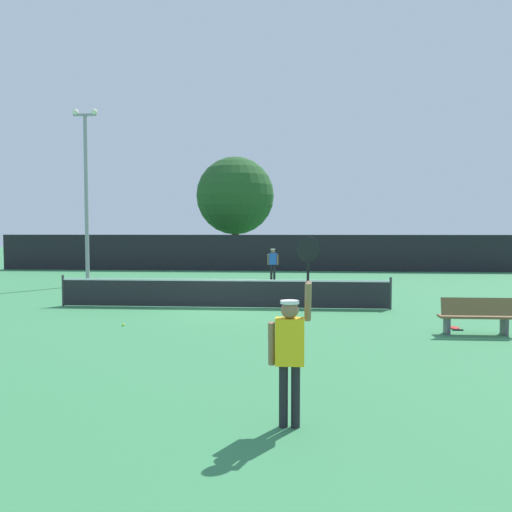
{
  "coord_description": "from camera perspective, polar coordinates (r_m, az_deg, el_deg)",
  "views": [
    {
      "loc": [
        2.35,
        -17.01,
        2.6
      ],
      "look_at": [
        0.69,
        5.88,
        1.46
      ],
      "focal_mm": 35.83,
      "sensor_mm": 36.0,
      "label": 1
    }
  ],
  "objects": [
    {
      "name": "tennis_ball",
      "position": [
        14.51,
        -14.59,
        -7.43
      ],
      "size": [
        0.07,
        0.07,
        0.07
      ],
      "primitive_type": "sphere",
      "color": "#CCE033",
      "rests_on": "ground"
    },
    {
      "name": "tennis_net",
      "position": [
        17.3,
        -3.71,
        -4.09
      ],
      "size": [
        11.22,
        0.08,
        1.07
      ],
      "color": "#232328",
      "rests_on": "ground"
    },
    {
      "name": "light_pole",
      "position": [
        25.52,
        -18.43,
        7.44
      ],
      "size": [
        1.18,
        0.28,
        8.29
      ],
      "color": "gray",
      "rests_on": "ground"
    },
    {
      "name": "parked_car_near",
      "position": [
        42.57,
        14.87,
        0.3
      ],
      "size": [
        1.99,
        4.24,
        1.69
      ],
      "rotation": [
        0.0,
        0.0,
        -0.02
      ],
      "color": "#B7B7BC",
      "rests_on": "ground"
    },
    {
      "name": "player_serving",
      "position": [
        6.83,
        3.87,
        -9.7
      ],
      "size": [
        0.68,
        0.4,
        2.54
      ],
      "color": "yellow",
      "rests_on": "ground"
    },
    {
      "name": "ground_plane",
      "position": [
        17.37,
        -3.7,
        -5.77
      ],
      "size": [
        120.0,
        120.0,
        0.0
      ],
      "primitive_type": "plane",
      "color": "#387F4C"
    },
    {
      "name": "player_receiving",
      "position": [
        26.82,
        1.89,
        -0.56
      ],
      "size": [
        0.57,
        0.24,
        1.64
      ],
      "rotation": [
        0.0,
        0.0,
        3.14
      ],
      "color": "blue",
      "rests_on": "ground"
    },
    {
      "name": "perimeter_fence",
      "position": [
        32.98,
        0.05,
        0.36
      ],
      "size": [
        33.98,
        0.12,
        2.33
      ],
      "primitive_type": "cube",
      "color": "black",
      "rests_on": "ground"
    },
    {
      "name": "spare_racket",
      "position": [
        14.68,
        21.26,
        -7.48
      ],
      "size": [
        0.28,
        0.52,
        0.04
      ],
      "color": "black",
      "rests_on": "ground"
    },
    {
      "name": "large_tree",
      "position": [
        38.71,
        -2.34,
        6.71
      ],
      "size": [
        5.83,
        5.83,
        8.13
      ],
      "color": "brown",
      "rests_on": "ground"
    },
    {
      "name": "courtside_bench",
      "position": [
        13.92,
        23.4,
        -6.15
      ],
      "size": [
        1.8,
        0.44,
        0.95
      ],
      "color": "brown",
      "rests_on": "ground"
    }
  ]
}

